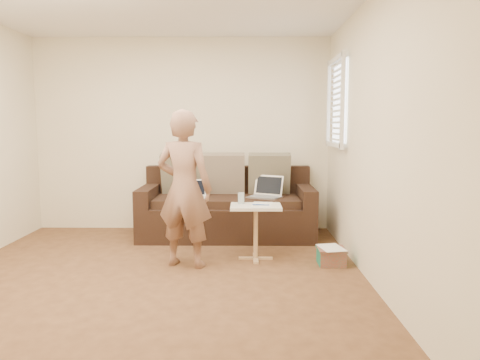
# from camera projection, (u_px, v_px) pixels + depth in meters

# --- Properties ---
(floor) EXTENTS (4.50, 4.50, 0.00)m
(floor) POSITION_uv_depth(u_px,v_px,m) (151.00, 283.00, 4.17)
(floor) COLOR #4D311C
(floor) RESTS_ON ground
(wall_back) EXTENTS (4.00, 0.00, 4.00)m
(wall_back) POSITION_uv_depth(u_px,v_px,m) (182.00, 135.00, 6.25)
(wall_back) COLOR beige
(wall_back) RESTS_ON ground
(wall_front) EXTENTS (4.00, 0.00, 4.00)m
(wall_front) POSITION_uv_depth(u_px,v_px,m) (25.00, 159.00, 1.78)
(wall_front) COLOR beige
(wall_front) RESTS_ON ground
(wall_right) EXTENTS (0.00, 4.50, 4.50)m
(wall_right) POSITION_uv_depth(u_px,v_px,m) (375.00, 140.00, 4.00)
(wall_right) COLOR beige
(wall_right) RESTS_ON ground
(window_blinds) EXTENTS (0.12, 0.88, 1.08)m
(window_blinds) POSITION_uv_depth(u_px,v_px,m) (337.00, 102.00, 5.44)
(window_blinds) COLOR white
(window_blinds) RESTS_ON wall_right
(sofa) EXTENTS (2.20, 0.95, 0.85)m
(sofa) POSITION_uv_depth(u_px,v_px,m) (227.00, 204.00, 5.88)
(sofa) COLOR black
(sofa) RESTS_ON ground
(pillow_left) EXTENTS (0.55, 0.29, 0.57)m
(pillow_left) POSITION_uv_depth(u_px,v_px,m) (182.00, 174.00, 6.06)
(pillow_left) COLOR brown
(pillow_left) RESTS_ON sofa
(pillow_mid) EXTENTS (0.55, 0.27, 0.57)m
(pillow_mid) POSITION_uv_depth(u_px,v_px,m) (224.00, 174.00, 6.06)
(pillow_mid) COLOR #736452
(pillow_mid) RESTS_ON sofa
(pillow_right) EXTENTS (0.55, 0.28, 0.57)m
(pillow_right) POSITION_uv_depth(u_px,v_px,m) (269.00, 174.00, 6.04)
(pillow_right) COLOR brown
(pillow_right) RESTS_ON sofa
(laptop_silver) EXTENTS (0.48, 0.43, 0.26)m
(laptop_silver) POSITION_uv_depth(u_px,v_px,m) (264.00, 198.00, 5.77)
(laptop_silver) COLOR #B7BABC
(laptop_silver) RESTS_ON sofa
(laptop_white) EXTENTS (0.32, 0.24, 0.23)m
(laptop_white) POSITION_uv_depth(u_px,v_px,m) (193.00, 198.00, 5.74)
(laptop_white) COLOR white
(laptop_white) RESTS_ON sofa
(person) EXTENTS (0.66, 0.53, 1.59)m
(person) POSITION_uv_depth(u_px,v_px,m) (184.00, 189.00, 4.60)
(person) COLOR brown
(person) RESTS_ON ground
(side_table) EXTENTS (0.54, 0.37, 0.59)m
(side_table) POSITION_uv_depth(u_px,v_px,m) (256.00, 232.00, 4.88)
(side_table) COLOR silver
(side_table) RESTS_ON ground
(drinking_glass) EXTENTS (0.07, 0.07, 0.12)m
(drinking_glass) POSITION_uv_depth(u_px,v_px,m) (241.00, 198.00, 4.93)
(drinking_glass) COLOR silver
(drinking_glass) RESTS_ON side_table
(scissors) EXTENTS (0.18, 0.11, 0.02)m
(scissors) POSITION_uv_depth(u_px,v_px,m) (261.00, 205.00, 4.81)
(scissors) COLOR silver
(scissors) RESTS_ON side_table
(paper_on_table) EXTENTS (0.25, 0.33, 0.00)m
(paper_on_table) POSITION_uv_depth(u_px,v_px,m) (262.00, 204.00, 4.89)
(paper_on_table) COLOR white
(paper_on_table) RESTS_ON side_table
(striped_box) EXTENTS (0.29, 0.29, 0.18)m
(striped_box) POSITION_uv_depth(u_px,v_px,m) (331.00, 256.00, 4.71)
(striped_box) COLOR red
(striped_box) RESTS_ON ground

